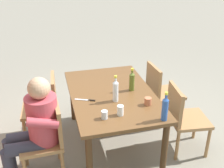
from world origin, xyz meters
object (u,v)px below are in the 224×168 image
object	(u,v)px
person_in_white_shirt	(36,125)
chair_far_right	(46,105)
chair_near_right	(160,91)
chair_far_left	(48,136)
bottle_blue	(165,108)
chair_near_left	(183,116)
bottle_clear	(116,90)
table_knife	(87,100)
dining_table	(112,99)
cup_terracotta	(148,101)
bottle_olive	(132,81)
cup_white	(120,110)
cup_glass	(104,115)

from	to	relation	value
person_in_white_shirt	chair_far_right	bearing A→B (deg)	-9.13
chair_near_right	chair_far_left	bearing A→B (deg)	113.27
person_in_white_shirt	bottle_blue	distance (m)	1.33
chair_near_left	bottle_clear	size ratio (longest dim) A/B	2.77
chair_near_left	table_knife	size ratio (longest dim) A/B	3.81
chair_far_right	table_knife	bearing A→B (deg)	-133.18
dining_table	cup_terracotta	world-z (taller)	cup_terracotta
bottle_olive	cup_terracotta	world-z (taller)	bottle_olive
chair_near_right	bottle_olive	world-z (taller)	bottle_olive
cup_terracotta	bottle_olive	bearing A→B (deg)	9.87
table_knife	bottle_olive	bearing A→B (deg)	-78.90
dining_table	cup_terracotta	xyz separation A→B (m)	(-0.36, -0.31, 0.13)
person_in_white_shirt	table_knife	world-z (taller)	person_in_white_shirt
person_in_white_shirt	chair_near_right	bearing A→B (deg)	-68.01
chair_far_right	cup_terracotta	bearing A→B (deg)	-122.41
person_in_white_shirt	cup_terracotta	world-z (taller)	person_in_white_shirt
bottle_blue	bottle_clear	bearing A→B (deg)	37.37
chair_near_left	cup_terracotta	distance (m)	0.55
chair_near_right	bottle_blue	bearing A→B (deg)	157.57
cup_white	table_knife	distance (m)	0.49
dining_table	table_knife	bearing A→B (deg)	107.12
chair_far_right	bottle_clear	world-z (taller)	bottle_clear
chair_far_right	table_knife	distance (m)	0.68
bottle_olive	cup_white	bearing A→B (deg)	150.41
bottle_olive	table_knife	xyz separation A→B (m)	(-0.11, 0.57, -0.12)
cup_white	chair_near_right	bearing A→B (deg)	-44.86
cup_glass	person_in_white_shirt	bearing A→B (deg)	76.14
chair_near_left	chair_near_right	size ratio (longest dim) A/B	1.00
chair_near_right	cup_glass	bearing A→B (deg)	130.46
chair_near_left	bottle_olive	distance (m)	0.74
chair_far_left	chair_near_left	xyz separation A→B (m)	(0.01, -1.58, 0.00)
cup_terracotta	dining_table	bearing A→B (deg)	40.89
person_in_white_shirt	cup_white	xyz separation A→B (m)	(-0.15, -0.86, 0.13)
chair_far_left	person_in_white_shirt	world-z (taller)	person_in_white_shirt
bottle_blue	chair_near_right	bearing A→B (deg)	-22.43
dining_table	person_in_white_shirt	distance (m)	0.96
bottle_blue	table_knife	size ratio (longest dim) A/B	1.37
chair_far_left	cup_terracotta	distance (m)	1.14
chair_far_left	bottle_blue	distance (m)	1.26
chair_far_right	bottle_blue	bearing A→B (deg)	-131.48
chair_far_left	chair_near_right	world-z (taller)	same
bottle_clear	chair_far_right	bearing A→B (deg)	55.79
cup_terracotta	chair_near_right	bearing A→B (deg)	-34.01
bottle_olive	dining_table	bearing A→B (deg)	92.92
chair_far_right	person_in_white_shirt	xyz separation A→B (m)	(-0.68, 0.11, 0.17)
dining_table	bottle_olive	distance (m)	0.33
bottle_clear	cup_glass	bearing A→B (deg)	147.77
bottle_clear	cup_terracotta	size ratio (longest dim) A/B	3.66
chair_far_left	bottle_clear	distance (m)	0.88
chair_far_right	cup_glass	distance (m)	1.07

